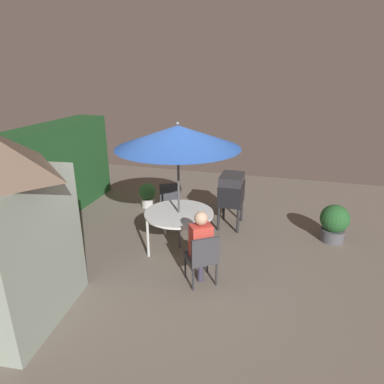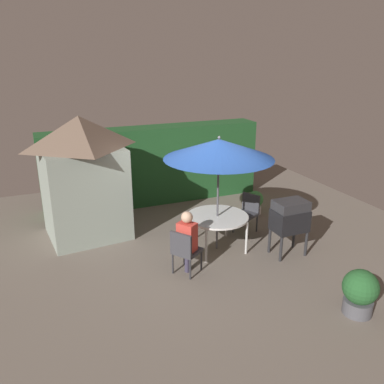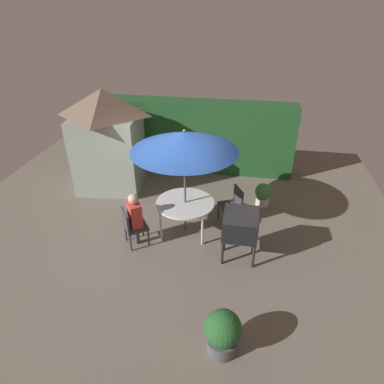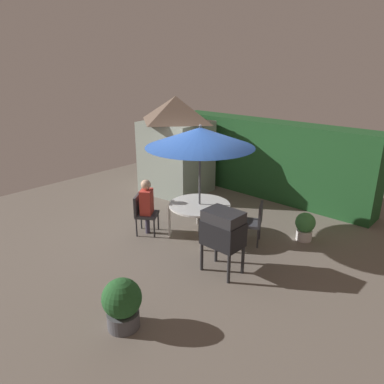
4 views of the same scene
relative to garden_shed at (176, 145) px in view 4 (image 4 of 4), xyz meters
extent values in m
plane|color=#6B6056|center=(2.10, -1.96, -1.41)|extent=(11.00, 11.00, 0.00)
cube|color=#1E4C23|center=(2.10, 1.54, -0.35)|extent=(6.05, 0.78, 2.14)
cube|color=gray|center=(0.00, 0.00, -0.38)|extent=(1.85, 1.72, 2.07)
pyramid|color=brown|center=(0.00, 0.00, 1.01)|extent=(1.96, 1.83, 0.70)
cube|color=slate|center=(-0.08, 0.78, -0.60)|extent=(0.72, 0.10, 1.62)
cylinder|color=white|center=(2.47, -1.79, -0.67)|extent=(1.33, 1.33, 0.04)
cylinder|color=beige|center=(2.01, -2.25, -1.05)|extent=(0.05, 0.05, 0.72)
cylinder|color=beige|center=(2.93, -2.25, -1.05)|extent=(0.05, 0.05, 0.72)
cylinder|color=beige|center=(2.01, -1.33, -1.05)|extent=(0.05, 0.05, 0.72)
cylinder|color=beige|center=(2.93, -1.33, -1.05)|extent=(0.05, 0.05, 0.72)
cylinder|color=#4C4C51|center=(2.47, -1.79, -0.21)|extent=(0.04, 0.04, 2.41)
cone|color=navy|center=(2.47, -1.79, 0.80)|extent=(2.25, 2.25, 0.40)
sphere|color=#4C4C51|center=(2.47, -1.79, 1.03)|extent=(0.06, 0.06, 0.06)
cube|color=black|center=(3.73, -2.59, -0.64)|extent=(0.70, 0.50, 0.45)
cube|color=#2B2B2E|center=(3.73, -2.59, -0.31)|extent=(0.67, 0.48, 0.20)
cylinder|color=#262628|center=(3.42, -2.80, -1.14)|extent=(0.06, 0.06, 0.55)
cylinder|color=#262628|center=(4.04, -2.80, -1.14)|extent=(0.06, 0.06, 0.55)
cylinder|color=#262628|center=(3.42, -2.38, -1.14)|extent=(0.06, 0.06, 0.55)
cylinder|color=#262628|center=(4.04, -2.38, -1.14)|extent=(0.06, 0.06, 0.55)
cube|color=#38383D|center=(1.51, -2.46, -0.96)|extent=(0.64, 0.64, 0.06)
cube|color=#38383D|center=(1.34, -2.58, -0.74)|extent=(0.30, 0.41, 0.45)
cylinder|color=#2C2C30|center=(1.23, -2.41, -1.19)|extent=(0.04, 0.04, 0.45)
cylinder|color=#2C2C30|center=(1.46, -2.74, -1.19)|extent=(0.04, 0.04, 0.45)
cylinder|color=#2C2C30|center=(1.56, -2.18, -1.19)|extent=(0.04, 0.04, 0.45)
cylinder|color=#2C2C30|center=(1.79, -2.51, -1.19)|extent=(0.04, 0.04, 0.45)
cube|color=#38383D|center=(3.45, -1.30, -0.96)|extent=(0.62, 0.62, 0.06)
cube|color=#38383D|center=(3.64, -1.20, -0.74)|extent=(0.25, 0.43, 0.45)
cylinder|color=#2C2C30|center=(3.72, -1.38, -1.19)|extent=(0.04, 0.04, 0.45)
cylinder|color=#2C2C30|center=(3.54, -1.03, -1.19)|extent=(0.04, 0.04, 0.45)
cylinder|color=#2C2C30|center=(3.36, -1.56, -1.19)|extent=(0.04, 0.04, 0.45)
cylinder|color=#2C2C30|center=(3.18, -1.21, -1.19)|extent=(0.04, 0.04, 0.45)
cylinder|color=#4C4C51|center=(3.60, -4.73, -1.29)|extent=(0.47, 0.47, 0.25)
sphere|color=#235628|center=(3.60, -4.73, -0.92)|extent=(0.57, 0.57, 0.57)
cylinder|color=silver|center=(4.26, -0.39, -1.30)|extent=(0.33, 0.33, 0.23)
sphere|color=#3D8442|center=(4.26, -0.39, -1.00)|extent=(0.43, 0.43, 0.43)
cube|color=#CC3D33|center=(1.51, -2.46, -0.66)|extent=(0.39, 0.42, 0.55)
sphere|color=tan|center=(1.51, -2.46, -0.26)|extent=(0.22, 0.22, 0.22)
cylinder|color=#383347|center=(1.51, -2.46, -1.17)|extent=(0.10, 0.10, 0.48)
camera|label=1|loc=(-3.13, -3.59, 1.95)|focal=31.50mm
camera|label=2|loc=(-0.99, -8.75, 2.62)|focal=37.08mm
camera|label=3|loc=(3.68, -7.95, 3.31)|focal=30.86mm
camera|label=4|loc=(7.24, -7.23, 2.23)|focal=33.85mm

